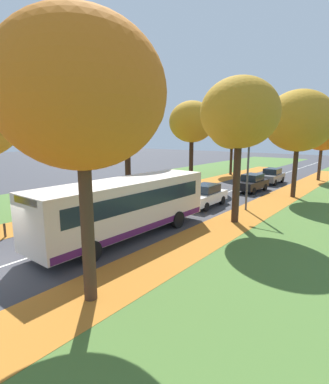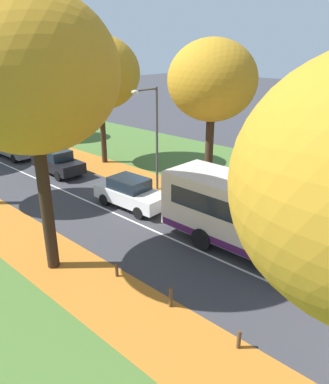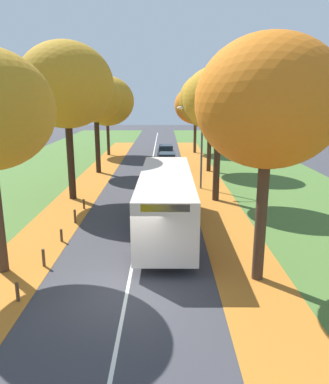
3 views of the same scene
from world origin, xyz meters
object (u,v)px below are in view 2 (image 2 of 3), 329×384
at_px(tree_left_near, 29,73).
at_px(car_white_lead, 131,193).
at_px(tree_right_near, 212,81).
at_px(tree_right_far, 14,75).
at_px(streetlamp_right, 153,129).
at_px(bollard_fifth, 117,269).
at_px(bus, 282,225).
at_px(car_black_following, 58,162).
at_px(tree_right_mid, 99,73).
at_px(car_grey_third_in_line, 14,147).
at_px(bollard_third, 239,339).
at_px(bollard_fourth, 171,297).

distance_m(tree_left_near, car_white_lead, 9.04).
distance_m(tree_right_near, tree_right_far, 21.55).
bearing_deg(streetlamp_right, tree_right_near, -72.78).
height_order(bollard_fifth, streetlamp_right, streetlamp_right).
xyz_separation_m(bus, car_black_following, (0.20, 16.14, -0.89)).
height_order(tree_right_mid, car_grey_third_in_line, tree_right_mid).
bearing_deg(bus, tree_right_far, 82.52).
bearing_deg(tree_right_far, car_white_lead, -101.32).
xyz_separation_m(bollard_third, streetlamp_right, (7.20, 10.52, 3.43)).
relative_size(bollard_fourth, bollard_fifth, 1.24).
distance_m(tree_left_near, bollard_third, 10.46).
height_order(tree_right_near, streetlamp_right, tree_right_near).
height_order(tree_right_near, car_white_lead, tree_right_near).
bearing_deg(tree_right_far, tree_left_near, -114.87).
height_order(bollard_fourth, car_grey_third_in_line, car_grey_third_in_line).
bearing_deg(bollard_fourth, bollard_third, -90.52).
relative_size(bollard_third, streetlamp_right, 0.10).
distance_m(bollard_fourth, bus, 5.23).
bearing_deg(car_black_following, car_grey_third_in_line, 91.29).
xyz_separation_m(bollard_fifth, bus, (4.96, -3.98, 1.40)).
height_order(bollard_fourth, car_black_following, car_black_following).
bearing_deg(bus, car_grey_third_in_line, 89.81).
height_order(bollard_fifth, car_grey_third_in_line, car_grey_third_in_line).
xyz_separation_m(tree_right_near, bus, (-3.29, -5.96, -4.73)).
bearing_deg(tree_left_near, bus, -45.74).
bearing_deg(car_grey_third_in_line, tree_right_far, 57.43).
distance_m(tree_right_far, car_white_lead, 20.10).
xyz_separation_m(streetlamp_right, car_black_following, (-2.09, 6.95, -2.92)).
bearing_deg(bollard_fourth, car_grey_third_in_line, 76.50).
xyz_separation_m(tree_right_far, bus, (-3.61, -27.50, -3.96)).
height_order(tree_left_near, bollard_fifth, tree_left_near).
height_order(tree_left_near, tree_right_mid, tree_left_near).
xyz_separation_m(tree_left_near, car_black_following, (6.40, 9.78, -6.48)).
xyz_separation_m(tree_right_near, car_white_lead, (-3.51, 2.42, -5.62)).
bearing_deg(tree_left_near, bollard_fourth, -75.38).
distance_m(tree_right_mid, bollard_fifth, 16.05).
relative_size(streetlamp_right, bus, 0.58).
height_order(bus, car_white_lead, bus).
bearing_deg(car_grey_third_in_line, tree_right_mid, -57.35).
bearing_deg(tree_right_near, tree_right_far, 89.17).
height_order(bus, car_black_following, bus).
relative_size(tree_right_near, tree_right_mid, 0.96).
xyz_separation_m(tree_right_far, car_white_lead, (-3.83, -19.12, -4.85)).
xyz_separation_m(tree_right_mid, bus, (-3.97, -15.89, -4.61)).
bearing_deg(tree_right_far, bus, -97.48).
bearing_deg(car_grey_third_in_line, bollard_fourth, -103.50).
xyz_separation_m(bollard_fourth, streetlamp_right, (7.18, 7.86, 3.36)).
bearing_deg(bollard_fourth, car_white_lead, 56.53).
relative_size(bollard_fifth, car_black_following, 0.14).
relative_size(bus, car_black_following, 2.45).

